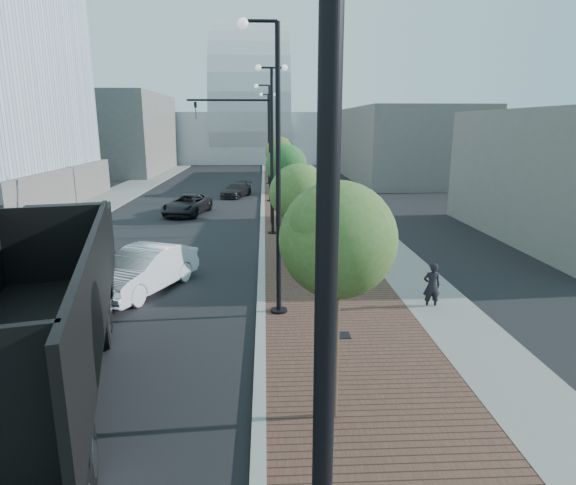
{
  "coord_description": "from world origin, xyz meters",
  "views": [
    {
      "loc": [
        0.18,
        -5.21,
        6.21
      ],
      "look_at": [
        1.0,
        12.0,
        2.0
      ],
      "focal_mm": 30.28,
      "sensor_mm": 36.0,
      "label": 1
    }
  ],
  "objects_px": {
    "white_sedan": "(144,270)",
    "pedestrian": "(432,286)",
    "dump_truck": "(55,292)",
    "dark_car_mid": "(187,205)"
  },
  "relations": [
    {
      "from": "dump_truck",
      "to": "pedestrian",
      "type": "height_order",
      "value": "dump_truck"
    },
    {
      "from": "pedestrian",
      "to": "dark_car_mid",
      "type": "bearing_deg",
      "value": -57.69
    },
    {
      "from": "white_sedan",
      "to": "dark_car_mid",
      "type": "distance_m",
      "value": 16.25
    },
    {
      "from": "white_sedan",
      "to": "pedestrian",
      "type": "relative_size",
      "value": 3.11
    },
    {
      "from": "dump_truck",
      "to": "white_sedan",
      "type": "relative_size",
      "value": 2.79
    },
    {
      "from": "white_sedan",
      "to": "dump_truck",
      "type": "bearing_deg",
      "value": -82.32
    },
    {
      "from": "dark_car_mid",
      "to": "pedestrian",
      "type": "bearing_deg",
      "value": -47.28
    },
    {
      "from": "dark_car_mid",
      "to": "pedestrian",
      "type": "relative_size",
      "value": 3.07
    },
    {
      "from": "white_sedan",
      "to": "pedestrian",
      "type": "height_order",
      "value": "white_sedan"
    },
    {
      "from": "dump_truck",
      "to": "white_sedan",
      "type": "height_order",
      "value": "dump_truck"
    }
  ]
}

